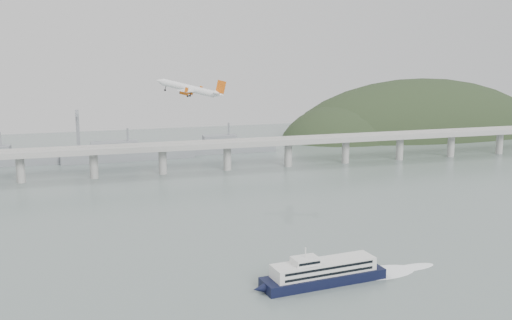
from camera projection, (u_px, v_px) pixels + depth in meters
name	position (u px, v px, depth m)	size (l,w,h in m)	color
ground	(291.00, 260.00, 271.04)	(900.00, 900.00, 0.00)	slate
bridge	(200.00, 149.00, 455.53)	(800.00, 22.00, 23.90)	#999996
headland	(430.00, 150.00, 666.81)	(365.00, 155.00, 156.00)	black
ferry	(323.00, 273.00, 244.25)	(86.69, 21.38, 16.35)	black
airliner	(190.00, 89.00, 344.05)	(39.38, 36.97, 12.38)	white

